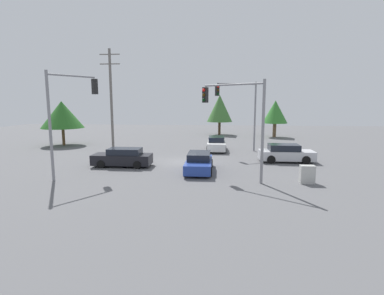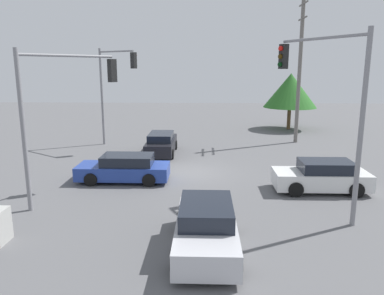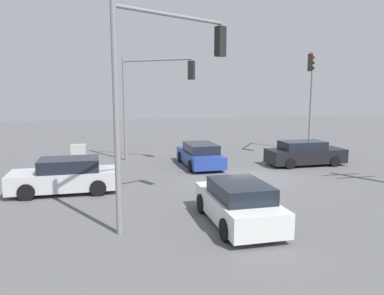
{
  "view_description": "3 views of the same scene",
  "coord_description": "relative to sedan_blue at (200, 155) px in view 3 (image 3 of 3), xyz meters",
  "views": [
    {
      "loc": [
        3.0,
        -24.42,
        5.03
      ],
      "look_at": [
        1.04,
        -1.37,
        1.47
      ],
      "focal_mm": 28.0,
      "sensor_mm": 36.0,
      "label": 1
    },
    {
      "loc": [
        19.7,
        0.87,
        5.66
      ],
      "look_at": [
        1.98,
        0.26,
        1.82
      ],
      "focal_mm": 35.0,
      "sensor_mm": 36.0,
      "label": 2
    },
    {
      "loc": [
        7.21,
        17.43,
        4.36
      ],
      "look_at": [
        2.7,
        -1.0,
        1.45
      ],
      "focal_mm": 35.0,
      "sensor_mm": 36.0,
      "label": 3
    }
  ],
  "objects": [
    {
      "name": "sedan_silver",
      "position": [
        7.06,
        4.08,
        0.06
      ],
      "size": [
        4.48,
        1.99,
        1.48
      ],
      "rotation": [
        0.0,
        0.0,
        -1.57
      ],
      "color": "silver",
      "rests_on": "ground_plane"
    },
    {
      "name": "sedan_blue",
      "position": [
        0.0,
        0.0,
        0.0
      ],
      "size": [
        1.94,
        4.55,
        1.35
      ],
      "rotation": [
        0.0,
        0.0,
        3.14
      ],
      "color": "#233D93",
      "rests_on": "ground_plane"
    },
    {
      "name": "ground_plane",
      "position": [
        -1.7,
        3.14,
        -0.65
      ],
      "size": [
        80.0,
        80.0,
        0.0
      ],
      "primitive_type": "plane",
      "color": "#5B5B5E"
    },
    {
      "name": "sedan_dark",
      "position": [
        -6.04,
        1.17,
        0.04
      ],
      "size": [
        4.54,
        1.84,
        1.43
      ],
      "rotation": [
        0.0,
        0.0,
        1.57
      ],
      "color": "black",
      "rests_on": "ground_plane"
    },
    {
      "name": "traffic_signal_cross",
      "position": [
        -8.4,
        -2.41,
        4.04
      ],
      "size": [
        2.16,
        3.06,
        6.93
      ],
      "rotation": [
        0.0,
        0.0,
        0.98
      ],
      "color": "gray",
      "rests_on": "ground_plane"
    },
    {
      "name": "traffic_signal_aux",
      "position": [
        2.57,
        -1.89,
        3.75
      ],
      "size": [
        3.91,
        2.97,
        6.35
      ],
      "rotation": [
        0.0,
        0.0,
        2.5
      ],
      "color": "gray",
      "rests_on": "ground_plane"
    },
    {
      "name": "traffic_signal_main",
      "position": [
        3.59,
        8.63,
        4.12
      ],
      "size": [
        4.13,
        2.37,
        6.96
      ],
      "rotation": [
        0.0,
        0.0,
        3.63
      ],
      "color": "gray",
      "rests_on": "ground_plane"
    },
    {
      "name": "sedan_white",
      "position": [
        1.23,
        9.44,
        0.04
      ],
      "size": [
        1.93,
        4.27,
        1.44
      ],
      "rotation": [
        0.0,
        0.0,
        3.14
      ],
      "color": "silver",
      "rests_on": "ground_plane"
    },
    {
      "name": "electrical_cabinet",
      "position": [
        6.89,
        -2.69,
        -0.09
      ],
      "size": [
        0.88,
        0.51,
        1.13
      ],
      "primitive_type": "cube",
      "color": "#B2B2AD",
      "rests_on": "ground_plane"
    }
  ]
}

